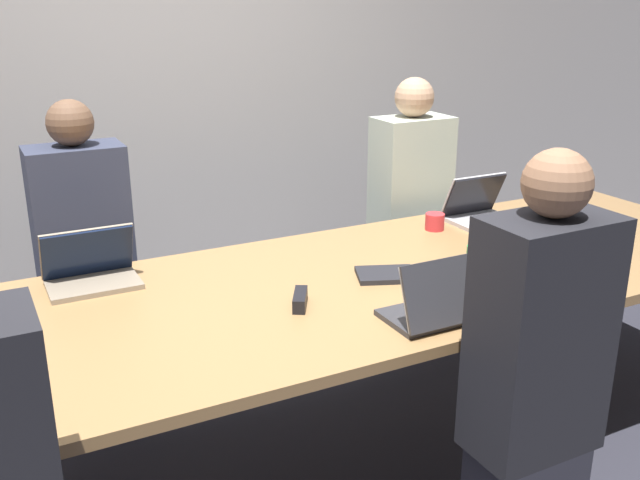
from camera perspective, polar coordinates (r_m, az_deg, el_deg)
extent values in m
plane|color=#2D2D38|center=(3.00, -3.37, -17.77)|extent=(24.00, 24.00, 0.00)
cube|color=#BCB7B2|center=(4.19, -14.43, 12.96)|extent=(12.00, 0.06, 2.80)
cube|color=#9E7547|center=(2.63, -3.67, -4.91)|extent=(4.43, 1.21, 0.04)
cylinder|color=#4C4C51|center=(4.24, 19.98, -2.12)|extent=(0.08, 0.08, 0.71)
cube|color=gray|center=(2.83, -17.63, -3.45)|extent=(0.34, 0.21, 0.02)
cube|color=gray|center=(2.86, -18.13, -0.86)|extent=(0.34, 0.09, 0.20)
cube|color=#0F1933|center=(2.85, -18.08, -1.01)|extent=(0.34, 0.09, 0.20)
cube|color=#2D2D38|center=(3.49, -17.46, -8.73)|extent=(0.32, 0.24, 0.45)
cube|color=#33384C|center=(3.27, -18.48, 0.67)|extent=(0.40, 0.24, 0.75)
sphere|color=brown|center=(3.16, -19.37, 8.84)|extent=(0.19, 0.19, 0.19)
cube|color=#B7B7BC|center=(3.55, 12.76, 1.55)|extent=(0.31, 0.22, 0.02)
cube|color=#B7B7BC|center=(3.58, 12.13, 3.61)|extent=(0.32, 0.10, 0.21)
cube|color=black|center=(3.57, 12.23, 3.50)|extent=(0.31, 0.10, 0.20)
cube|color=#2D2D38|center=(4.05, 6.91, -4.04)|extent=(0.32, 0.24, 0.45)
cube|color=beige|center=(3.85, 7.26, 4.21)|extent=(0.40, 0.24, 0.75)
sphere|color=tan|center=(3.76, 7.56, 11.26)|extent=(0.20, 0.20, 0.20)
cylinder|color=red|center=(3.39, 9.17, 1.46)|extent=(0.09, 0.09, 0.08)
cylinder|color=#ADD1E0|center=(3.62, 17.28, 2.80)|extent=(0.07, 0.07, 0.18)
cylinder|color=#ADD1E0|center=(3.60, 17.45, 4.47)|extent=(0.03, 0.03, 0.04)
cube|color=#333338|center=(2.49, 9.18, -5.85)|extent=(0.36, 0.22, 0.02)
cube|color=#333338|center=(2.38, 10.50, -4.03)|extent=(0.37, 0.08, 0.21)
cube|color=silver|center=(2.39, 10.35, -4.03)|extent=(0.36, 0.08, 0.21)
cube|color=#232328|center=(2.25, 17.19, -7.44)|extent=(0.40, 0.24, 0.75)
sphere|color=#9E7051|center=(2.09, 18.44, 4.32)|extent=(0.20, 0.20, 0.20)
cylinder|color=red|center=(2.64, 13.57, -3.70)|extent=(0.09, 0.09, 0.10)
cylinder|color=green|center=(2.71, 12.30, -2.21)|extent=(0.07, 0.07, 0.17)
cylinder|color=green|center=(2.67, 12.45, -0.11)|extent=(0.03, 0.03, 0.04)
cube|color=black|center=(2.53, -1.60, -4.79)|extent=(0.11, 0.15, 0.05)
cube|color=#232328|center=(2.80, 5.30, -2.78)|extent=(0.27, 0.24, 0.02)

